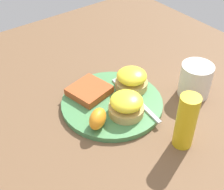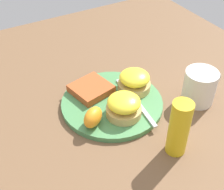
{
  "view_description": "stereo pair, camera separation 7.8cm",
  "coord_description": "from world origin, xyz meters",
  "px_view_note": "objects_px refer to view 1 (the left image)",
  "views": [
    {
      "loc": [
        -0.36,
        -0.48,
        0.53
      ],
      "look_at": [
        0.0,
        0.0,
        0.03
      ],
      "focal_mm": 50.0,
      "sensor_mm": 36.0,
      "label": 1
    },
    {
      "loc": [
        -0.3,
        -0.52,
        0.53
      ],
      "look_at": [
        0.0,
        0.0,
        0.03
      ],
      "focal_mm": 50.0,
      "sensor_mm": 36.0,
      "label": 2
    }
  ],
  "objects_px": {
    "cup": "(196,80)",
    "hashbrown_patty": "(89,91)",
    "sandwich_benedict_right": "(132,79)",
    "sandwich_benedict_left": "(128,104)",
    "condiment_bottle": "(186,122)",
    "orange_wedge": "(98,119)",
    "fork": "(133,96)"
  },
  "relations": [
    {
      "from": "cup",
      "to": "hashbrown_patty",
      "type": "bearing_deg",
      "value": 146.66
    },
    {
      "from": "sandwich_benedict_right",
      "to": "cup",
      "type": "xyz_separation_m",
      "value": [
        0.13,
        -0.11,
        0.0
      ]
    },
    {
      "from": "hashbrown_patty",
      "to": "cup",
      "type": "xyz_separation_m",
      "value": [
        0.23,
        -0.15,
        0.02
      ]
    },
    {
      "from": "sandwich_benedict_left",
      "to": "hashbrown_patty",
      "type": "relative_size",
      "value": 0.92
    },
    {
      "from": "cup",
      "to": "condiment_bottle",
      "type": "xyz_separation_m",
      "value": [
        -0.16,
        -0.1,
        0.02
      ]
    },
    {
      "from": "orange_wedge",
      "to": "fork",
      "type": "xyz_separation_m",
      "value": [
        0.13,
        0.03,
        -0.02
      ]
    },
    {
      "from": "hashbrown_patty",
      "to": "sandwich_benedict_right",
      "type": "bearing_deg",
      "value": -23.96
    },
    {
      "from": "orange_wedge",
      "to": "condiment_bottle",
      "type": "distance_m",
      "value": 0.2
    },
    {
      "from": "orange_wedge",
      "to": "cup",
      "type": "height_order",
      "value": "cup"
    },
    {
      "from": "sandwich_benedict_right",
      "to": "orange_wedge",
      "type": "xyz_separation_m",
      "value": [
        -0.15,
        -0.06,
        -0.0
      ]
    },
    {
      "from": "condiment_bottle",
      "to": "cup",
      "type": "bearing_deg",
      "value": 33.71
    },
    {
      "from": "fork",
      "to": "cup",
      "type": "bearing_deg",
      "value": -26.03
    },
    {
      "from": "sandwich_benedict_left",
      "to": "sandwich_benedict_right",
      "type": "bearing_deg",
      "value": 44.64
    },
    {
      "from": "sandwich_benedict_right",
      "to": "cup",
      "type": "bearing_deg",
      "value": -39.72
    },
    {
      "from": "sandwich_benedict_left",
      "to": "orange_wedge",
      "type": "bearing_deg",
      "value": 175.35
    },
    {
      "from": "orange_wedge",
      "to": "cup",
      "type": "relative_size",
      "value": 0.53
    },
    {
      "from": "cup",
      "to": "condiment_bottle",
      "type": "relative_size",
      "value": 0.83
    },
    {
      "from": "condiment_bottle",
      "to": "sandwich_benedict_right",
      "type": "bearing_deg",
      "value": 82.3
    },
    {
      "from": "sandwich_benedict_right",
      "to": "hashbrown_patty",
      "type": "height_order",
      "value": "sandwich_benedict_right"
    },
    {
      "from": "sandwich_benedict_right",
      "to": "condiment_bottle",
      "type": "xyz_separation_m",
      "value": [
        -0.03,
        -0.21,
        0.03
      ]
    },
    {
      "from": "cup",
      "to": "sandwich_benedict_left",
      "type": "bearing_deg",
      "value": 169.65
    },
    {
      "from": "hashbrown_patty",
      "to": "orange_wedge",
      "type": "distance_m",
      "value": 0.12
    },
    {
      "from": "hashbrown_patty",
      "to": "condiment_bottle",
      "type": "height_order",
      "value": "condiment_bottle"
    },
    {
      "from": "hashbrown_patty",
      "to": "cup",
      "type": "bearing_deg",
      "value": -33.34
    },
    {
      "from": "sandwich_benedict_left",
      "to": "hashbrown_patty",
      "type": "height_order",
      "value": "sandwich_benedict_left"
    },
    {
      "from": "fork",
      "to": "sandwich_benedict_right",
      "type": "bearing_deg",
      "value": 56.76
    },
    {
      "from": "fork",
      "to": "orange_wedge",
      "type": "bearing_deg",
      "value": -167.17
    },
    {
      "from": "sandwich_benedict_left",
      "to": "fork",
      "type": "bearing_deg",
      "value": 36.84
    },
    {
      "from": "hashbrown_patty",
      "to": "condiment_bottle",
      "type": "relative_size",
      "value": 0.7
    },
    {
      "from": "hashbrown_patty",
      "to": "condiment_bottle",
      "type": "bearing_deg",
      "value": -73.67
    },
    {
      "from": "orange_wedge",
      "to": "sandwich_benedict_right",
      "type": "bearing_deg",
      "value": 22.37
    },
    {
      "from": "fork",
      "to": "cup",
      "type": "distance_m",
      "value": 0.17
    }
  ]
}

